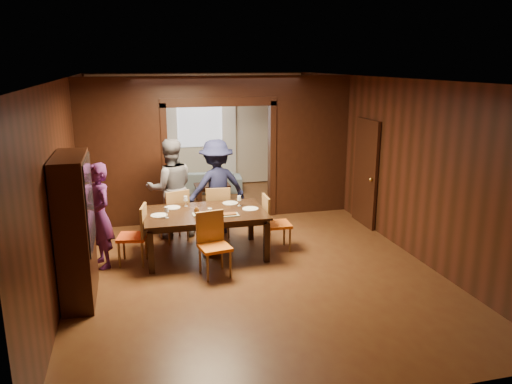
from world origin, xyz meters
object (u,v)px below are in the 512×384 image
object	(u,v)px
person_navy	(217,187)
hutch	(75,229)
dining_table	(205,234)
coffee_table	(212,193)
person_grey	(171,189)
chair_left	(132,235)
chair_right	(277,223)
chair_near	(215,245)
chair_far_r	(218,211)
person_purple	(99,216)
sofa	(205,181)
chair_far_l	(174,215)

from	to	relation	value
person_navy	hutch	xyz separation A→B (m)	(-2.30, -2.22, 0.11)
person_navy	dining_table	world-z (taller)	person_navy
coffee_table	person_grey	bearing A→B (deg)	-116.81
coffee_table	chair_left	xyz separation A→B (m)	(-1.85, -3.39, 0.28)
chair_left	chair_right	bearing A→B (deg)	102.10
chair_left	chair_near	size ratio (longest dim) A/B	1.00
chair_left	chair_right	world-z (taller)	same
chair_far_r	chair_near	bearing A→B (deg)	84.18
dining_table	chair_left	bearing A→B (deg)	-176.45
dining_table	hutch	xyz separation A→B (m)	(-1.91, -1.13, 0.62)
coffee_table	person_purple	bearing A→B (deg)	-124.69
sofa	chair_left	bearing A→B (deg)	73.33
sofa	hutch	world-z (taller)	hutch
sofa	coffee_table	size ratio (longest dim) A/B	2.29
chair_right	chair_far_r	world-z (taller)	same
coffee_table	chair_left	world-z (taller)	chair_left
chair_right	chair_left	bearing A→B (deg)	92.25
person_grey	person_navy	world-z (taller)	person_grey
chair_right	hutch	bearing A→B (deg)	110.54
person_purple	person_grey	world-z (taller)	person_grey
person_grey	chair_left	xyz separation A→B (m)	(-0.73, -1.17, -0.43)
chair_far_l	hutch	distance (m)	2.52
person_purple	chair_right	size ratio (longest dim) A/B	1.72
chair_left	chair_near	distance (m)	1.44
person_purple	person_grey	size ratio (longest dim) A/B	0.91
sofa	hutch	bearing A→B (deg)	70.89
person_purple	sofa	world-z (taller)	person_purple
person_navy	chair_far_r	distance (m)	0.45
person_grey	dining_table	distance (m)	1.30
person_navy	coffee_table	size ratio (longest dim) A/B	2.23
chair_right	person_grey	bearing A→B (deg)	57.82
person_grey	chair_far_l	size ratio (longest dim) A/B	1.89
person_purple	chair_near	xyz separation A→B (m)	(1.68, -0.80, -0.35)
coffee_table	chair_near	world-z (taller)	chair_near
dining_table	chair_near	size ratio (longest dim) A/B	2.06
chair_near	person_grey	bearing A→B (deg)	93.55
dining_table	coffee_table	bearing A→B (deg)	78.61
sofa	person_navy	bearing A→B (deg)	92.00
chair_left	chair_near	bearing A→B (deg)	68.34
coffee_table	hutch	bearing A→B (deg)	-120.08
person_purple	chair_left	xyz separation A→B (m)	(0.48, -0.02, -0.35)
coffee_table	chair_near	xyz separation A→B (m)	(-0.65, -4.17, 0.28)
person_grey	coffee_table	bearing A→B (deg)	-121.50
coffee_table	chair_near	size ratio (longest dim) A/B	0.82
person_purple	coffee_table	distance (m)	4.14
coffee_table	chair_left	size ratio (longest dim) A/B	0.82
person_grey	hutch	distance (m)	2.65
person_purple	hutch	bearing A→B (deg)	-37.49
chair_near	hutch	size ratio (longest dim) A/B	0.48
chair_far_r	hutch	xyz separation A→B (m)	(-2.28, -2.02, 0.52)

